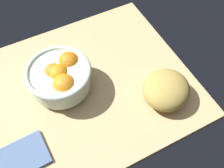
% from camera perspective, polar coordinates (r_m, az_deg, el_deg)
% --- Properties ---
extents(ground_plane, '(0.84, 0.59, 0.03)m').
position_cam_1_polar(ground_plane, '(0.87, -9.96, -2.78)').
color(ground_plane, tan).
extents(fruit_bowl, '(0.21, 0.21, 0.11)m').
position_cam_1_polar(fruit_bowl, '(0.83, -11.53, 1.56)').
color(fruit_bowl, silver).
rests_on(fruit_bowl, ground).
extents(bread_loaf, '(0.20, 0.20, 0.09)m').
position_cam_1_polar(bread_loaf, '(0.83, 11.83, -1.25)').
color(bread_loaf, '#AF9246').
rests_on(bread_loaf, ground).
extents(napkin_folded, '(0.16, 0.11, 0.01)m').
position_cam_1_polar(napkin_folded, '(0.80, -19.74, -15.22)').
color(napkin_folded, slate).
rests_on(napkin_folded, ground).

